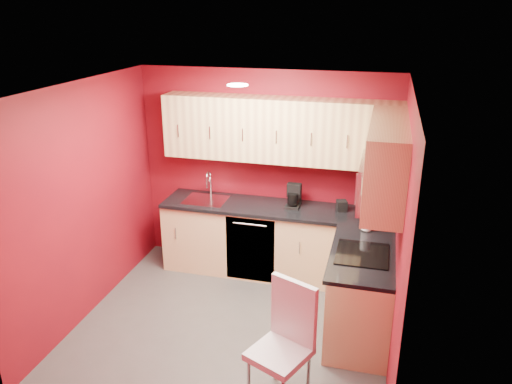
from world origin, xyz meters
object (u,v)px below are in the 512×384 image
at_px(sink, 206,197).
at_px(paper_towel, 367,219).
at_px(coffee_maker, 293,196).
at_px(napkin_holder, 342,206).
at_px(microwave, 381,183).
at_px(dining_chair, 279,348).

bearing_deg(sink, paper_towel, -11.82).
relative_size(sink, coffee_maker, 1.86).
bearing_deg(napkin_holder, microwave, -68.54).
distance_m(microwave, napkin_holder, 1.34).
height_order(coffee_maker, paper_towel, coffee_maker).
relative_size(sink, napkin_holder, 4.12).
height_order(napkin_holder, paper_towel, paper_towel).
bearing_deg(dining_chair, paper_towel, 95.20).
relative_size(napkin_holder, dining_chair, 0.12).
bearing_deg(dining_chair, microwave, 82.52).
bearing_deg(coffee_maker, paper_towel, -25.29).
height_order(microwave, coffee_maker, microwave).
relative_size(coffee_maker, napkin_holder, 2.22).
xyz_separation_m(sink, paper_towel, (1.99, -0.42, 0.09)).
bearing_deg(paper_towel, napkin_holder, 123.29).
bearing_deg(paper_towel, microwave, -79.91).
distance_m(sink, paper_towel, 2.03).
relative_size(sink, paper_towel, 2.01).
relative_size(microwave, dining_chair, 0.70).
bearing_deg(microwave, napkin_holder, 111.46).
distance_m(coffee_maker, dining_chair, 2.24).
bearing_deg(coffee_maker, napkin_holder, 4.63).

